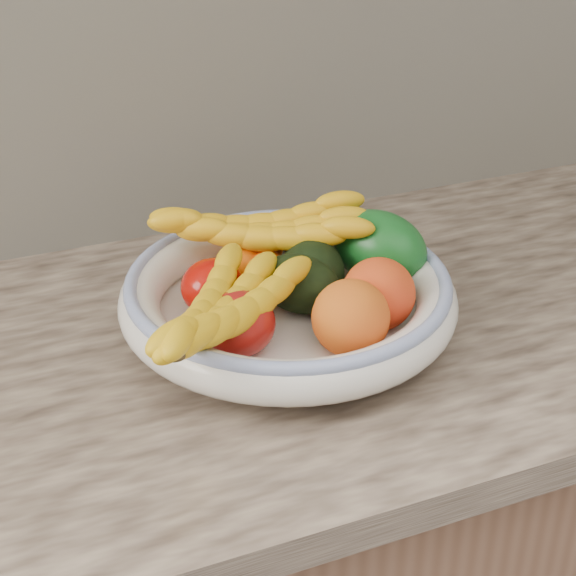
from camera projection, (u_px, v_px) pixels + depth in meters
The scene contains 13 objects.
fruit_bowl at pixel (288, 297), 1.02m from camera, with size 0.39×0.39×0.08m.
clementine_back_left at pixel (243, 262), 1.08m from camera, with size 0.06×0.06×0.05m, color #FD6A05.
clementine_back_right at pixel (262, 248), 1.12m from camera, with size 0.05×0.05×0.05m, color #E24E04.
clementine_back_mid at pixel (268, 269), 1.07m from camera, with size 0.05×0.05×0.04m, color #FF5205.
tomato_left at pixel (213, 287), 1.01m from camera, with size 0.07×0.07×0.07m, color #A80B04.
tomato_near_left at pixel (239, 323), 0.94m from camera, with size 0.08×0.08×0.07m, color #A01410.
avocado_center at pixel (299, 284), 1.01m from camera, with size 0.07×0.10×0.07m, color black.
avocado_right at pixel (313, 269), 1.04m from camera, with size 0.07×0.10×0.07m, color black.
green_mango at pixel (379, 247), 1.07m from camera, with size 0.08×0.13×0.09m, color #0E4E18.
peach_front at pixel (351, 318), 0.94m from camera, with size 0.09×0.09×0.09m, color orange.
peach_right at pixel (378, 294), 0.98m from camera, with size 0.08×0.08×0.08m, color orange.
banana_bunch_back at pixel (260, 235), 1.07m from camera, with size 0.28×0.11×0.08m, color yellow, non-canonical shape.
banana_bunch_front at pixel (222, 317), 0.91m from camera, with size 0.28×0.11×0.08m, color yellow, non-canonical shape.
Camera 1 is at (-0.33, 0.84, 1.46)m, focal length 55.00 mm.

